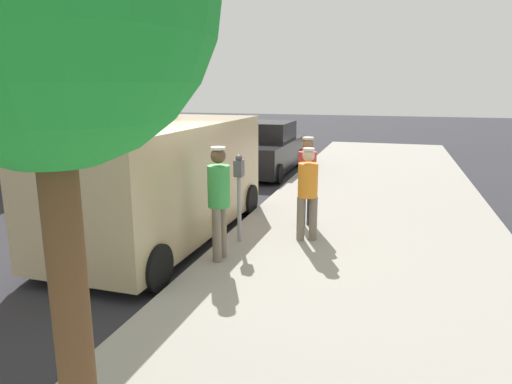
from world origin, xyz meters
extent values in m
plane|color=#2D2D33|center=(0.00, 0.00, 0.00)|extent=(80.00, 80.00, 0.00)
cube|color=#9E998E|center=(3.50, 0.00, 0.07)|extent=(5.00, 32.00, 0.15)
cylinder|color=gray|center=(1.35, 0.61, 0.72)|extent=(0.07, 0.07, 1.15)
cube|color=#4C4C51|center=(1.35, 0.61, 1.44)|extent=(0.14, 0.18, 0.28)
sphere|color=#47474C|center=(1.35, 0.61, 1.61)|extent=(0.12, 0.12, 0.12)
cylinder|color=#726656|center=(2.56, 1.05, 0.54)|extent=(0.14, 0.14, 0.78)
cylinder|color=#726656|center=(2.35, 0.98, 0.54)|extent=(0.14, 0.14, 0.78)
cylinder|color=orange|center=(2.46, 1.01, 1.22)|extent=(0.34, 0.34, 0.58)
sphere|color=beige|center=(2.46, 1.01, 1.65)|extent=(0.21, 0.21, 0.21)
cylinder|color=silver|center=(2.46, 1.01, 1.75)|extent=(0.20, 0.20, 0.04)
cylinder|color=#383D47|center=(2.36, 1.94, 0.56)|extent=(0.14, 0.14, 0.82)
cylinder|color=#383D47|center=(2.22, 1.77, 0.56)|extent=(0.14, 0.14, 0.82)
cylinder|color=red|center=(2.29, 1.86, 1.28)|extent=(0.34, 0.34, 0.62)
sphere|color=#8C6647|center=(2.29, 1.86, 1.73)|extent=(0.22, 0.22, 0.22)
cylinder|color=silver|center=(2.29, 1.86, 1.84)|extent=(0.21, 0.21, 0.04)
cylinder|color=#726656|center=(1.33, -0.40, 0.57)|extent=(0.14, 0.14, 0.85)
cylinder|color=#726656|center=(1.33, -0.18, 0.57)|extent=(0.14, 0.14, 0.85)
cylinder|color=green|center=(1.33, -0.29, 1.31)|extent=(0.34, 0.34, 0.64)
sphere|color=brown|center=(1.33, -0.29, 1.78)|extent=(0.23, 0.23, 0.23)
cylinder|color=silver|center=(1.33, -0.29, 1.89)|extent=(0.22, 0.22, 0.04)
cube|color=tan|center=(-0.15, 0.75, 1.17)|extent=(2.09, 5.23, 1.96)
cube|color=black|center=(-0.19, -1.70, 1.56)|extent=(1.84, 0.11, 0.88)
cylinder|color=black|center=(0.76, -1.32, 0.34)|extent=(0.23, 0.68, 0.68)
cylinder|color=black|center=(-1.14, -1.28, 0.34)|extent=(0.23, 0.68, 0.68)
cylinder|color=black|center=(0.84, 2.78, 0.34)|extent=(0.23, 0.68, 0.68)
cylinder|color=black|center=(-1.06, 2.82, 0.34)|extent=(0.23, 0.68, 0.68)
cube|color=black|center=(-0.21, 7.84, 0.61)|extent=(1.83, 4.41, 0.89)
cube|color=black|center=(-0.20, 8.06, 1.35)|extent=(1.61, 1.99, 0.60)
cylinder|color=black|center=(0.65, 6.19, 0.30)|extent=(0.22, 0.60, 0.60)
cylinder|color=black|center=(-1.07, 6.19, 0.30)|extent=(0.22, 0.60, 0.60)
cylinder|color=black|center=(0.66, 9.49, 0.30)|extent=(0.22, 0.60, 0.60)
cylinder|color=black|center=(-1.06, 9.49, 0.30)|extent=(0.22, 0.60, 0.60)
cylinder|color=black|center=(-5.49, 12.25, 2.60)|extent=(0.16, 0.16, 5.20)
cylinder|color=black|center=(-6.69, 12.25, 5.00)|extent=(2.40, 0.10, 0.10)
cube|color=black|center=(-7.69, 12.25, 4.65)|extent=(0.24, 0.32, 0.80)
sphere|color=red|center=(-7.69, 12.08, 4.90)|extent=(0.17, 0.17, 0.17)
sphere|color=yellow|center=(-7.69, 12.08, 4.65)|extent=(0.17, 0.17, 0.17)
sphere|color=green|center=(-7.69, 12.08, 4.40)|extent=(0.17, 0.17, 0.17)
cylinder|color=brown|center=(1.90, -4.39, 1.38)|extent=(0.24, 0.24, 2.45)
camera|label=1|loc=(3.80, -6.64, 2.79)|focal=32.37mm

